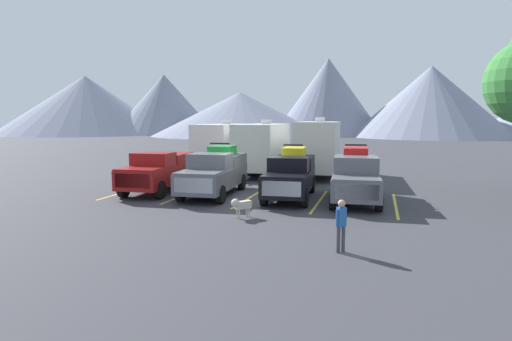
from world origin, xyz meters
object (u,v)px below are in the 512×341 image
(pickup_truck_b, at_px, (215,171))
(camper_trailer_a, at_px, (222,144))
(person_a, at_px, (341,222))
(dog, at_px, (240,205))
(camper_trailer_c, at_px, (318,145))
(pickup_truck_a, at_px, (159,170))
(pickup_truck_d, at_px, (355,176))
(camper_trailer_b, at_px, (263,146))
(pickup_truck_c, at_px, (291,174))

(pickup_truck_b, bearing_deg, camper_trailer_a, 108.89)
(person_a, relative_size, dog, 1.92)
(camper_trailer_c, bearing_deg, person_a, -79.62)
(camper_trailer_a, bearing_deg, pickup_truck_a, -90.37)
(camper_trailer_a, distance_m, camper_trailer_c, 7.19)
(dog, bearing_deg, camper_trailer_c, 84.53)
(pickup_truck_b, xyz_separation_m, pickup_truck_d, (6.87, 0.28, 0.01))
(pickup_truck_b, distance_m, pickup_truck_d, 6.88)
(camper_trailer_b, bearing_deg, camper_trailer_a, 163.75)
(pickup_truck_a, distance_m, camper_trailer_c, 10.88)
(pickup_truck_a, bearing_deg, camper_trailer_b, 67.06)
(camper_trailer_c, xyz_separation_m, person_a, (2.86, -15.63, -1.17))
(pickup_truck_b, distance_m, dog, 5.35)
(pickup_truck_b, relative_size, camper_trailer_c, 0.73)
(pickup_truck_a, xyz_separation_m, pickup_truck_b, (3.14, 0.04, 0.06))
(pickup_truck_b, distance_m, person_a, 10.23)
(pickup_truck_c, height_order, dog, pickup_truck_c)
(pickup_truck_c, distance_m, camper_trailer_a, 11.22)
(pickup_truck_c, relative_size, pickup_truck_d, 1.00)
(camper_trailer_a, height_order, dog, camper_trailer_a)
(pickup_truck_c, relative_size, camper_trailer_c, 0.70)
(pickup_truck_c, relative_size, camper_trailer_b, 0.66)
(pickup_truck_b, xyz_separation_m, camper_trailer_b, (0.27, 8.04, 0.80))
(pickup_truck_b, relative_size, camper_trailer_a, 0.74)
(pickup_truck_b, relative_size, camper_trailer_b, 0.69)
(pickup_truck_c, height_order, pickup_truck_d, pickup_truck_d)
(camper_trailer_c, distance_m, dog, 12.72)
(camper_trailer_b, bearing_deg, camper_trailer_c, 0.65)
(camper_trailer_c, bearing_deg, camper_trailer_a, 172.52)
(camper_trailer_b, relative_size, person_a, 5.51)
(dog, bearing_deg, pickup_truck_d, 49.78)
(pickup_truck_a, bearing_deg, person_a, -36.78)
(pickup_truck_d, bearing_deg, camper_trailer_a, 138.74)
(pickup_truck_d, height_order, camper_trailer_a, camper_trailer_a)
(pickup_truck_b, distance_m, camper_trailer_c, 9.08)
(pickup_truck_a, xyz_separation_m, pickup_truck_d, (10.02, 0.32, 0.07))
(pickup_truck_a, height_order, dog, pickup_truck_a)
(pickup_truck_c, xyz_separation_m, camper_trailer_b, (-3.57, 7.82, 0.82))
(camper_trailer_a, distance_m, person_a, 19.37)
(camper_trailer_c, bearing_deg, pickup_truck_d, -70.07)
(pickup_truck_b, xyz_separation_m, camper_trailer_c, (4.04, 8.08, 0.88))
(pickup_truck_d, xyz_separation_m, camper_trailer_a, (-9.96, 8.74, 0.78))
(pickup_truck_a, relative_size, pickup_truck_c, 0.98)
(person_a, bearing_deg, dog, 143.02)
(person_a, bearing_deg, camper_trailer_b, 113.05)
(pickup_truck_d, bearing_deg, dog, -130.22)
(pickup_truck_a, relative_size, person_a, 3.57)
(camper_trailer_b, bearing_deg, person_a, -66.95)
(pickup_truck_c, bearing_deg, person_a, -68.47)
(pickup_truck_d, height_order, camper_trailer_b, camper_trailer_b)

